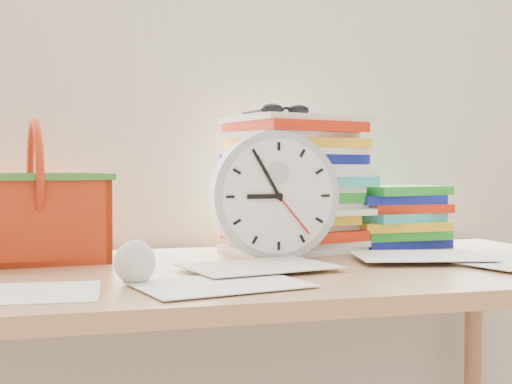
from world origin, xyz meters
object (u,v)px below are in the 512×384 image
object	(u,v)px
desk	(263,305)
basket	(35,191)
book_stack	(399,216)
clock	(274,196)
paper_stack	(294,184)

from	to	relation	value
desk	basket	xyz separation A→B (m)	(-0.42, 0.20, 0.22)
book_stack	basket	distance (m)	0.83
clock	basket	xyz separation A→B (m)	(-0.47, 0.11, 0.01)
basket	clock	bearing A→B (deg)	-19.46
clock	book_stack	world-z (taller)	clock
paper_stack	basket	bearing A→B (deg)	-177.62
paper_stack	clock	distance (m)	0.16
clock	basket	bearing A→B (deg)	166.87
book_stack	basket	xyz separation A→B (m)	(-0.82, -0.03, 0.07)
book_stack	clock	bearing A→B (deg)	-158.08
paper_stack	clock	bearing A→B (deg)	-123.10
desk	book_stack	size ratio (longest dim) A/B	5.66
book_stack	basket	bearing A→B (deg)	-177.74
desk	book_stack	world-z (taller)	book_stack
clock	book_stack	xyz separation A→B (m)	(0.35, 0.14, -0.06)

